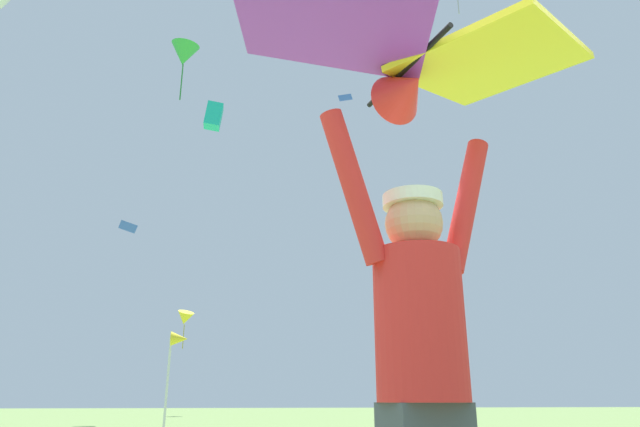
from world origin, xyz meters
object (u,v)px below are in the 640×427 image
object	(u,v)px
kite_flyer_person	(422,368)
marker_flag	(177,347)
distant_kite_blue_mid_left	(128,226)
held_stunt_kite	(414,54)
distant_kite_yellow_high_right	(185,318)
distant_kite_white_high_left	(1,2)
distant_kite_blue_overhead_distant	(345,97)
distant_kite_green_low_right	(184,55)
distant_kite_teal_mid_right	(214,116)

from	to	relation	value
kite_flyer_person	marker_flag	world-z (taller)	marker_flag
marker_flag	distant_kite_blue_mid_left	bearing A→B (deg)	105.22
held_stunt_kite	marker_flag	xyz separation A→B (m)	(-1.61, 7.92, -0.57)
held_stunt_kite	distant_kite_blue_mid_left	bearing A→B (deg)	103.83
distant_kite_yellow_high_right	marker_flag	xyz separation A→B (m)	(1.83, -23.38, -3.63)
distant_kite_blue_mid_left	distant_kite_white_high_left	world-z (taller)	distant_kite_white_high_left
distant_kite_blue_mid_left	distant_kite_blue_overhead_distant	bearing A→B (deg)	39.26
distant_kite_yellow_high_right	distant_kite_green_low_right	bearing A→B (deg)	-89.87
held_stunt_kite	distant_kite_blue_overhead_distant	size ratio (longest dim) A/B	1.47
held_stunt_kite	distant_kite_blue_mid_left	size ratio (longest dim) A/B	1.89
kite_flyer_person	distant_kite_blue_mid_left	world-z (taller)	distant_kite_blue_mid_left
kite_flyer_person	held_stunt_kite	world-z (taller)	held_stunt_kite
distant_kite_white_high_left	distant_kite_blue_mid_left	bearing A→B (deg)	20.08
kite_flyer_person	distant_kite_yellow_high_right	distance (m)	31.71
distant_kite_white_high_left	marker_flag	xyz separation A→B (m)	(9.24, -10.98, -14.80)
distant_kite_teal_mid_right	distant_kite_white_high_left	xyz separation A→B (m)	(-9.09, 2.39, 5.82)
distant_kite_blue_mid_left	held_stunt_kite	bearing A→B (deg)	-76.17
distant_kite_blue_mid_left	distant_kite_teal_mid_right	bearing A→B (deg)	-52.68
distant_kite_yellow_high_right	distant_kite_teal_mid_right	world-z (taller)	distant_kite_teal_mid_right
distant_kite_blue_mid_left	distant_kite_teal_mid_right	world-z (taller)	distant_kite_teal_mid_right
held_stunt_kite	distant_kite_yellow_high_right	distance (m)	31.63
kite_flyer_person	distant_kite_teal_mid_right	world-z (taller)	distant_kite_teal_mid_right
distant_kite_yellow_high_right	distant_kite_white_high_left	bearing A→B (deg)	-120.86
distant_kite_yellow_high_right	distant_kite_teal_mid_right	bearing A→B (deg)	-83.50
distant_kite_teal_mid_right	distant_kite_blue_overhead_distant	distance (m)	18.29
distant_kite_green_low_right	distant_kite_white_high_left	bearing A→B (deg)	-173.06
distant_kite_yellow_high_right	marker_flag	distance (m)	23.73
kite_flyer_person	distant_kite_white_high_left	world-z (taller)	distant_kite_white_high_left
distant_kite_teal_mid_right	held_stunt_kite	bearing A→B (deg)	-83.93
distant_kite_blue_mid_left	marker_flag	world-z (taller)	distant_kite_blue_mid_left
distant_kite_yellow_high_right	marker_flag	size ratio (longest dim) A/B	1.20
held_stunt_kite	distant_kite_blue_overhead_distant	distance (m)	35.51
distant_kite_white_high_left	distant_kite_teal_mid_right	bearing A→B (deg)	-14.73
distant_kite_blue_mid_left	distant_kite_teal_mid_right	distance (m)	6.37
distant_kite_teal_mid_right	distant_kite_blue_overhead_distant	world-z (taller)	distant_kite_blue_overhead_distant
distant_kite_blue_mid_left	distant_kite_yellow_high_right	size ratio (longest dim) A/B	0.40
kite_flyer_person	marker_flag	distance (m)	8.04
kite_flyer_person	distant_kite_white_high_left	bearing A→B (deg)	119.91
distant_kite_blue_mid_left	marker_flag	xyz separation A→B (m)	(3.55, -13.06, -5.97)
distant_kite_blue_mid_left	distant_kite_green_low_right	distance (m)	7.97
held_stunt_kite	distant_kite_blue_overhead_distant	xyz separation A→B (m)	(6.02, 30.12, 17.83)
kite_flyer_person	distant_kite_white_high_left	size ratio (longest dim) A/B	1.02
distant_kite_white_high_left	marker_flag	bearing A→B (deg)	-49.91
distant_kite_white_high_left	kite_flyer_person	bearing A→B (deg)	-60.09
distant_kite_yellow_high_right	distant_kite_blue_overhead_distant	distance (m)	17.57
distant_kite_blue_mid_left	distant_kite_white_high_left	bearing A→B (deg)	-159.92
distant_kite_blue_mid_left	distant_kite_green_low_right	size ratio (longest dim) A/B	0.32
kite_flyer_person	distant_kite_blue_overhead_distant	world-z (taller)	distant_kite_blue_overhead_distant
distant_kite_teal_mid_right	marker_flag	size ratio (longest dim) A/B	0.51
kite_flyer_person	distant_kite_blue_mid_left	distance (m)	22.55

